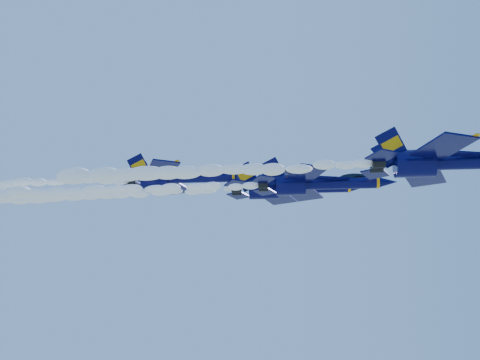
# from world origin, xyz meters

# --- Properties ---
(jet_lead) EXTENTS (19.66, 16.13, 7.31)m
(jet_lead) POSITION_xyz_m (16.93, -11.26, 149.76)
(jet_lead) COLOR #060538
(smoke_trail_jet_lead) EXTENTS (34.23, 2.03, 1.83)m
(smoke_trail_jet_lead) POSITION_xyz_m (-8.59, -11.26, 149.36)
(smoke_trail_jet_lead) COLOR white
(jet_second) EXTENTS (16.75, 13.74, 6.23)m
(jet_second) POSITION_xyz_m (3.09, -3.68, 150.25)
(jet_second) COLOR #060538
(smoke_trail_jet_second) EXTENTS (34.23, 1.73, 1.56)m
(smoke_trail_jet_second) POSITION_xyz_m (-21.19, -3.68, 149.88)
(smoke_trail_jet_second) COLOR white
(jet_third) EXTENTS (18.76, 15.39, 6.97)m
(jet_third) POSITION_xyz_m (-0.09, 5.63, 152.97)
(jet_third) COLOR #060538
(smoke_trail_jet_third) EXTENTS (34.23, 1.94, 1.75)m
(smoke_trail_jet_third) POSITION_xyz_m (-25.22, 5.63, 152.58)
(smoke_trail_jet_third) COLOR white
(jet_fourth) EXTENTS (18.43, 15.12, 6.85)m
(jet_fourth) POSITION_xyz_m (-16.01, 8.41, 155.83)
(jet_fourth) COLOR #060538
(smoke_trail_jet_fourth) EXTENTS (34.23, 1.91, 1.72)m
(smoke_trail_jet_fourth) POSITION_xyz_m (-41.00, 8.41, 155.44)
(smoke_trail_jet_fourth) COLOR white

